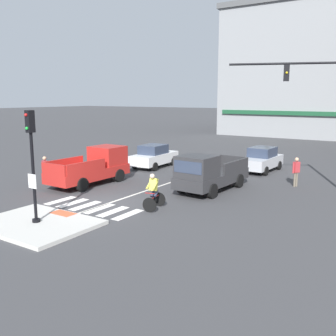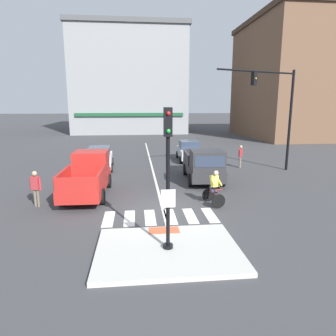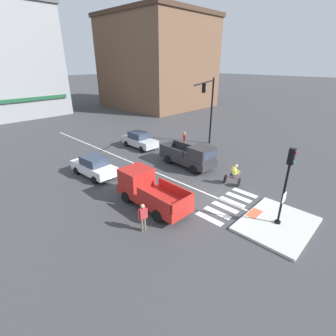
{
  "view_description": "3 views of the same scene",
  "coord_description": "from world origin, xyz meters",
  "px_view_note": "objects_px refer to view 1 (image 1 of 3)",
  "views": [
    {
      "loc": [
        12.39,
        -13.23,
        5.01
      ],
      "look_at": [
        1.37,
        3.58,
        1.31
      ],
      "focal_mm": 41.36,
      "sensor_mm": 36.0,
      "label": 1
    },
    {
      "loc": [
        -0.93,
        -12.66,
        4.6
      ],
      "look_at": [
        0.96,
        5.32,
        0.8
      ],
      "focal_mm": 32.38,
      "sensor_mm": 36.0,
      "label": 2
    },
    {
      "loc": [
        -12.5,
        -7.37,
        8.48
      ],
      "look_at": [
        -1.25,
        3.44,
        1.68
      ],
      "focal_mm": 26.52,
      "sensor_mm": 36.0,
      "label": 3
    }
  ],
  "objects_px": {
    "signal_pole": "(32,156)",
    "car_white_westbound_far": "(154,156)",
    "pedestrian_waiting_far_side": "(296,169)",
    "pickup_truck_red_westbound_near": "(95,167)",
    "pickup_truck_charcoal_eastbound_mid": "(208,174)",
    "car_silver_eastbound_far": "(261,159)",
    "pedestrian_at_curb_left": "(45,168)",
    "cyclist": "(154,191)",
    "traffic_light_mast": "(331,106)"
  },
  "relations": [
    {
      "from": "signal_pole",
      "to": "car_white_westbound_far",
      "type": "relative_size",
      "value": 1.05
    },
    {
      "from": "signal_pole",
      "to": "pedestrian_waiting_far_side",
      "type": "bearing_deg",
      "value": 61.87
    },
    {
      "from": "pickup_truck_red_westbound_near",
      "to": "pickup_truck_charcoal_eastbound_mid",
      "type": "distance_m",
      "value": 6.78
    },
    {
      "from": "signal_pole",
      "to": "car_silver_eastbound_far",
      "type": "bearing_deg",
      "value": 77.82
    },
    {
      "from": "pickup_truck_charcoal_eastbound_mid",
      "to": "pedestrian_waiting_far_side",
      "type": "relative_size",
      "value": 3.11
    },
    {
      "from": "pedestrian_at_curb_left",
      "to": "pickup_truck_red_westbound_near",
      "type": "bearing_deg",
      "value": 42.83
    },
    {
      "from": "car_silver_eastbound_far",
      "to": "cyclist",
      "type": "bearing_deg",
      "value": -94.1
    },
    {
      "from": "signal_pole",
      "to": "pickup_truck_charcoal_eastbound_mid",
      "type": "height_order",
      "value": "signal_pole"
    },
    {
      "from": "car_silver_eastbound_far",
      "to": "pickup_truck_charcoal_eastbound_mid",
      "type": "xyz_separation_m",
      "value": [
        -0.36,
        -7.22,
        0.17
      ]
    },
    {
      "from": "pedestrian_waiting_far_side",
      "to": "pedestrian_at_curb_left",
      "type": "bearing_deg",
      "value": -148.41
    },
    {
      "from": "car_silver_eastbound_far",
      "to": "pedestrian_at_curb_left",
      "type": "height_order",
      "value": "pedestrian_at_curb_left"
    },
    {
      "from": "pickup_truck_red_westbound_near",
      "to": "pedestrian_at_curb_left",
      "type": "relative_size",
      "value": 3.08
    },
    {
      "from": "pickup_truck_charcoal_eastbound_mid",
      "to": "cyclist",
      "type": "height_order",
      "value": "pickup_truck_charcoal_eastbound_mid"
    },
    {
      "from": "pickup_truck_charcoal_eastbound_mid",
      "to": "signal_pole",
      "type": "bearing_deg",
      "value": -109.47
    },
    {
      "from": "signal_pole",
      "to": "car_white_westbound_far",
      "type": "xyz_separation_m",
      "value": [
        -3.59,
        13.15,
        -1.98
      ]
    },
    {
      "from": "car_silver_eastbound_far",
      "to": "car_white_westbound_far",
      "type": "xyz_separation_m",
      "value": [
        -7.03,
        -2.78,
        0.0
      ]
    },
    {
      "from": "traffic_light_mast",
      "to": "pickup_truck_red_westbound_near",
      "type": "distance_m",
      "value": 13.22
    },
    {
      "from": "car_white_westbound_far",
      "to": "pedestrian_at_curb_left",
      "type": "height_order",
      "value": "pedestrian_at_curb_left"
    },
    {
      "from": "pickup_truck_charcoal_eastbound_mid",
      "to": "pickup_truck_red_westbound_near",
      "type": "bearing_deg",
      "value": -164.64
    },
    {
      "from": "traffic_light_mast",
      "to": "cyclist",
      "type": "relative_size",
      "value": 4.1
    },
    {
      "from": "car_white_westbound_far",
      "to": "pickup_truck_charcoal_eastbound_mid",
      "type": "bearing_deg",
      "value": -33.65
    },
    {
      "from": "signal_pole",
      "to": "cyclist",
      "type": "xyz_separation_m",
      "value": [
        2.61,
        4.36,
        -1.92
      ]
    },
    {
      "from": "car_silver_eastbound_far",
      "to": "car_white_westbound_far",
      "type": "distance_m",
      "value": 7.55
    },
    {
      "from": "pedestrian_at_curb_left",
      "to": "pedestrian_waiting_far_side",
      "type": "distance_m",
      "value": 14.34
    },
    {
      "from": "car_silver_eastbound_far",
      "to": "pedestrian_at_curb_left",
      "type": "distance_m",
      "value": 14.12
    },
    {
      "from": "car_silver_eastbound_far",
      "to": "pickup_truck_charcoal_eastbound_mid",
      "type": "height_order",
      "value": "pickup_truck_charcoal_eastbound_mid"
    },
    {
      "from": "cyclist",
      "to": "pickup_truck_red_westbound_near",
      "type": "bearing_deg",
      "value": 157.13
    },
    {
      "from": "traffic_light_mast",
      "to": "cyclist",
      "type": "xyz_separation_m",
      "value": [
        -5.96,
        -6.67,
        -3.72
      ]
    },
    {
      "from": "car_white_westbound_far",
      "to": "pickup_truck_charcoal_eastbound_mid",
      "type": "distance_m",
      "value": 8.01
    },
    {
      "from": "traffic_light_mast",
      "to": "pedestrian_waiting_far_side",
      "type": "height_order",
      "value": "traffic_light_mast"
    },
    {
      "from": "pickup_truck_charcoal_eastbound_mid",
      "to": "pedestrian_waiting_far_side",
      "type": "xyz_separation_m",
      "value": [
        3.61,
        3.81,
        0.0
      ]
    },
    {
      "from": "car_white_westbound_far",
      "to": "pedestrian_waiting_far_side",
      "type": "distance_m",
      "value": 10.3
    },
    {
      "from": "traffic_light_mast",
      "to": "car_white_westbound_far",
      "type": "bearing_deg",
      "value": 170.1
    },
    {
      "from": "car_silver_eastbound_far",
      "to": "cyclist",
      "type": "distance_m",
      "value": 11.6
    },
    {
      "from": "pickup_truck_charcoal_eastbound_mid",
      "to": "cyclist",
      "type": "xyz_separation_m",
      "value": [
        -0.47,
        -4.36,
        -0.11
      ]
    },
    {
      "from": "pickup_truck_red_westbound_near",
      "to": "traffic_light_mast",
      "type": "bearing_deg",
      "value": 18.88
    },
    {
      "from": "pickup_truck_charcoal_eastbound_mid",
      "to": "pedestrian_at_curb_left",
      "type": "relative_size",
      "value": 3.11
    },
    {
      "from": "signal_pole",
      "to": "cyclist",
      "type": "distance_m",
      "value": 5.43
    },
    {
      "from": "signal_pole",
      "to": "pickup_truck_charcoal_eastbound_mid",
      "type": "xyz_separation_m",
      "value": [
        3.08,
        8.71,
        -1.81
      ]
    },
    {
      "from": "cyclist",
      "to": "pedestrian_at_curb_left",
      "type": "relative_size",
      "value": 1.01
    },
    {
      "from": "signal_pole",
      "to": "pedestrian_waiting_far_side",
      "type": "height_order",
      "value": "signal_pole"
    },
    {
      "from": "car_white_westbound_far",
      "to": "pedestrian_at_curb_left",
      "type": "relative_size",
      "value": 2.5
    },
    {
      "from": "signal_pole",
      "to": "pedestrian_at_curb_left",
      "type": "relative_size",
      "value": 2.62
    },
    {
      "from": "car_silver_eastbound_far",
      "to": "pedestrian_at_curb_left",
      "type": "bearing_deg",
      "value": -129.35
    },
    {
      "from": "car_white_westbound_far",
      "to": "car_silver_eastbound_far",
      "type": "bearing_deg",
      "value": 21.57
    },
    {
      "from": "pickup_truck_charcoal_eastbound_mid",
      "to": "car_white_westbound_far",
      "type": "bearing_deg",
      "value": 146.35
    },
    {
      "from": "traffic_light_mast",
      "to": "pickup_truck_charcoal_eastbound_mid",
      "type": "distance_m",
      "value": 6.97
    },
    {
      "from": "signal_pole",
      "to": "pickup_truck_red_westbound_near",
      "type": "relative_size",
      "value": 0.85
    },
    {
      "from": "car_silver_eastbound_far",
      "to": "pedestrian_waiting_far_side",
      "type": "xyz_separation_m",
      "value": [
        3.26,
        -3.41,
        0.17
      ]
    },
    {
      "from": "traffic_light_mast",
      "to": "car_silver_eastbound_far",
      "type": "bearing_deg",
      "value": 136.32
    }
  ]
}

